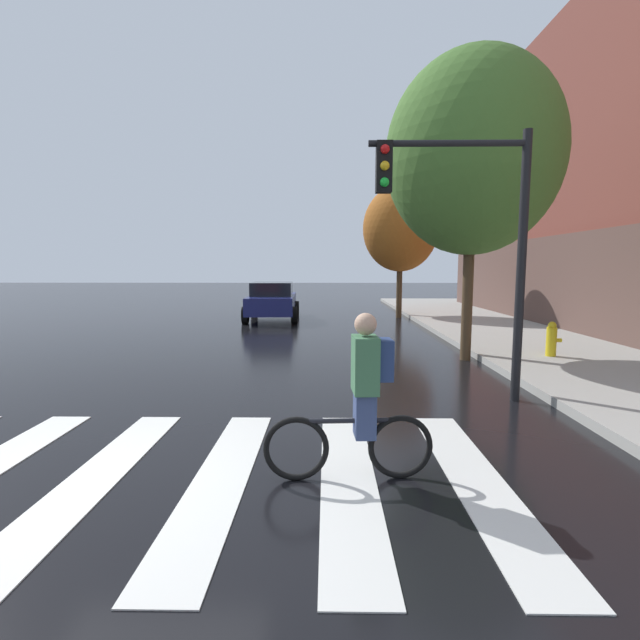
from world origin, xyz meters
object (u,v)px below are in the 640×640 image
object	(u,v)px
cyclist	(361,398)
traffic_light_near	(470,220)
street_tree_near	(473,155)
street_tree_mid	(400,229)
sedan_mid	(273,300)
fire_hydrant	(552,339)

from	to	relation	value
cyclist	traffic_light_near	distance (m)	3.90
traffic_light_near	street_tree_near	world-z (taller)	street_tree_near
traffic_light_near	street_tree_mid	bearing A→B (deg)	85.90
sedan_mid	street_tree_near	bearing A→B (deg)	-56.26
traffic_light_near	fire_hydrant	distance (m)	4.74
street_tree_mid	fire_hydrant	bearing A→B (deg)	-77.87
cyclist	fire_hydrant	world-z (taller)	cyclist
street_tree_mid	sedan_mid	bearing A→B (deg)	-171.99
sedan_mid	cyclist	distance (m)	14.42
sedan_mid	street_tree_near	distance (m)	10.52
cyclist	street_tree_near	distance (m)	7.68
fire_hydrant	street_tree_mid	distance (m)	9.93
cyclist	traffic_light_near	bearing A→B (deg)	56.23
sedan_mid	street_tree_mid	xyz separation A→B (m)	(5.30, 0.75, 2.96)
fire_hydrant	street_tree_near	bearing A→B (deg)	171.05
sedan_mid	street_tree_mid	size ratio (longest dim) A/B	0.81
sedan_mid	fire_hydrant	world-z (taller)	sedan_mid
sedan_mid	cyclist	size ratio (longest dim) A/B	2.64
fire_hydrant	street_tree_mid	size ratio (longest dim) A/B	0.14
sedan_mid	traffic_light_near	bearing A→B (deg)	-68.82
traffic_light_near	street_tree_near	distance (m)	3.84
fire_hydrant	street_tree_near	distance (m)	4.47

